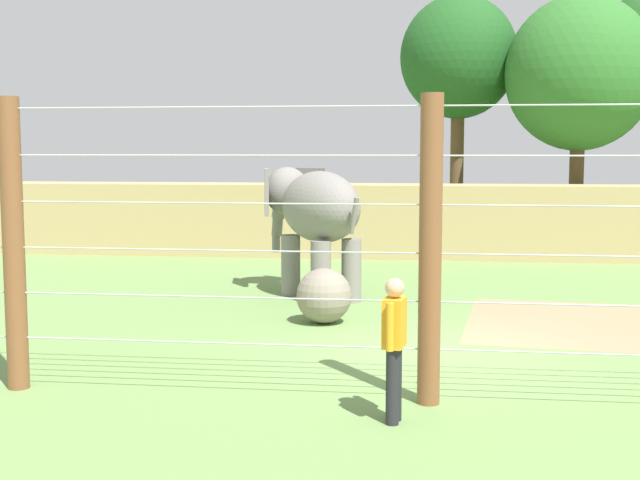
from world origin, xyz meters
name	(u,v)px	position (x,y,z in m)	size (l,w,h in m)	color
ground_plane	(443,351)	(0.00, 0.00, 0.00)	(120.00, 120.00, 0.00)	#6B8E4C
dirt_patch	(586,324)	(2.58, 2.36, 0.00)	(4.16, 4.30, 0.01)	#937F5B
embankment_wall	(436,221)	(0.00, 11.54, 1.05)	(36.00, 1.80, 2.09)	tan
elephant	(314,212)	(-2.63, 4.56, 1.80)	(2.81, 3.24, 2.72)	gray
enrichment_ball	(324,296)	(-2.09, 1.83, 0.50)	(1.00, 1.00, 1.00)	gray
cable_fence	(444,251)	(-0.08, -2.77, 1.90)	(12.10, 0.28, 3.78)	brown
zookeeper	(394,343)	(-0.63, -3.55, 0.93)	(0.28, 0.59, 1.67)	#232328
tree_far_left	(580,74)	(4.30, 13.91, 5.39)	(4.50, 4.50, 7.78)	brown
tree_behind_wall	(459,59)	(0.70, 15.30, 6.03)	(3.80, 3.80, 8.08)	brown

